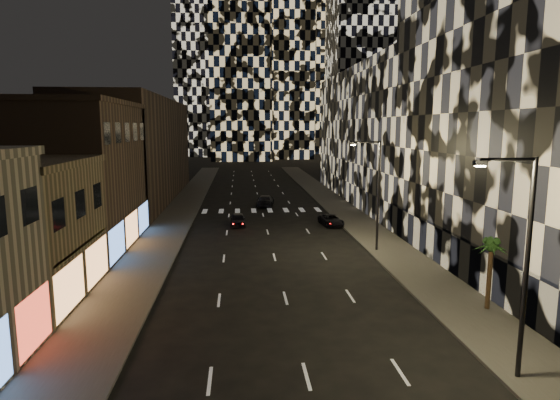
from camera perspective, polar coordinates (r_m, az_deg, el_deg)
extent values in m
cube|color=#47443F|center=(58.29, -12.10, -1.33)|extent=(4.00, 120.00, 0.15)
cube|color=#47443F|center=(59.20, 7.48, -1.05)|extent=(4.00, 120.00, 0.15)
cube|color=#4C4C47|center=(58.06, -10.05, -1.31)|extent=(0.20, 120.00, 0.15)
cube|color=#4C4C47|center=(58.78, 5.48, -1.08)|extent=(0.20, 120.00, 0.15)
cube|color=brown|center=(43.10, -24.37, 2.45)|extent=(10.00, 15.00, 12.00)
cube|color=brown|center=(68.52, -17.11, 5.82)|extent=(10.00, 40.00, 14.00)
cube|color=#383838|center=(35.89, 19.97, -5.76)|extent=(0.60, 25.00, 3.00)
cube|color=#232326|center=(67.83, 14.71, 7.58)|extent=(16.00, 40.00, 18.00)
cube|color=black|center=(151.56, -4.94, 23.15)|extent=(18.00, 18.00, 95.00)
cylinder|color=black|center=(21.09, 27.83, -7.61)|extent=(0.20, 0.20, 9.00)
cylinder|color=black|center=(19.77, 26.07, 4.46)|extent=(2.20, 0.14, 0.14)
cube|color=black|center=(19.24, 23.23, 4.19)|extent=(0.50, 0.25, 0.18)
cube|color=#FFEAB2|center=(19.25, 23.21, 3.83)|extent=(0.35, 0.18, 0.06)
cylinder|color=black|center=(39.01, 11.89, 0.46)|extent=(0.20, 0.20, 9.00)
cylinder|color=black|center=(38.31, 10.52, 6.96)|extent=(2.20, 0.14, 0.14)
cube|color=black|center=(38.04, 8.90, 6.81)|extent=(0.50, 0.25, 0.18)
cube|color=#FFEAB2|center=(38.04, 8.90, 6.63)|extent=(0.35, 0.18, 0.06)
imported|color=black|center=(49.17, -5.14, -2.39)|extent=(1.60, 3.78, 1.28)
imported|color=black|center=(60.85, -1.79, -0.08)|extent=(2.68, 5.24, 1.46)
imported|color=black|center=(49.37, 6.25, -2.44)|extent=(2.38, 4.30, 1.14)
cylinder|color=#47331E|center=(28.91, 24.14, -8.71)|extent=(0.26, 0.26, 3.50)
sphere|color=#1F4418|center=(28.41, 24.39, -5.02)|extent=(0.77, 0.77, 0.77)
cone|color=#1F4418|center=(28.54, 24.88, -5.11)|extent=(1.54, 0.43, 0.93)
cone|color=#1F4418|center=(28.68, 24.51, -5.02)|extent=(1.26, 1.32, 0.93)
cone|color=#1F4418|center=(28.63, 24.05, -5.01)|extent=(0.52, 1.55, 0.93)
cone|color=#1F4418|center=(28.43, 23.83, -5.09)|extent=(1.47, 1.03, 0.93)
cone|color=#1F4418|center=(28.22, 24.02, -5.21)|extent=(1.53, 0.83, 0.93)
cone|color=#1F4418|center=(28.16, 24.49, -5.26)|extent=(0.75, 1.54, 0.93)
cone|color=#1F4418|center=(28.31, 24.87, -5.22)|extent=(1.10, 1.43, 0.93)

